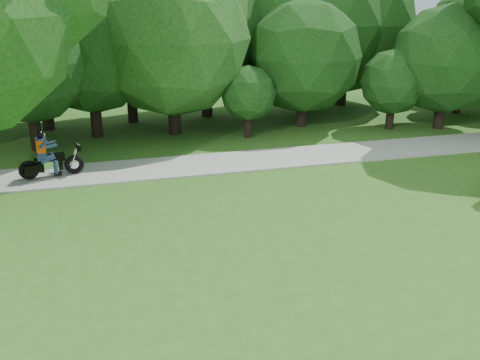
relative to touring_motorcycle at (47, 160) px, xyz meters
name	(u,v)px	position (x,y,z in m)	size (l,w,h in m)	color
ground	(445,262)	(8.68, -7.93, -0.61)	(100.00, 100.00, 0.00)	#3A621C
walkway	(307,156)	(8.68, 0.07, -0.58)	(60.00, 2.20, 0.06)	#9E9E99
tree_line	(265,34)	(9.11, 6.58, 3.08)	(39.90, 12.33, 7.70)	black
touring_motorcycle	(47,160)	(0.00, 0.00, 0.00)	(1.96, 0.82, 1.50)	black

